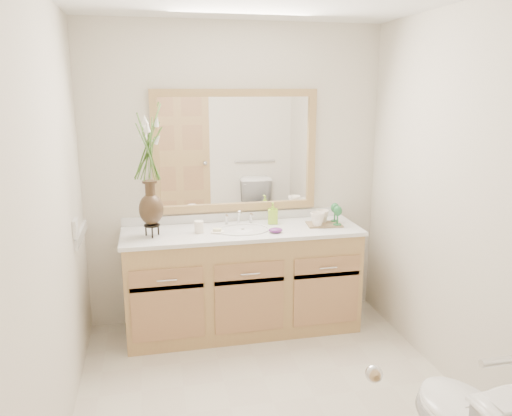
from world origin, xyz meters
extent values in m
plane|color=beige|center=(0.00, 0.00, 0.00)|extent=(2.60, 2.60, 0.00)
cube|color=silver|center=(0.00, 1.30, 1.20)|extent=(2.40, 0.02, 2.40)
cube|color=silver|center=(0.00, -1.30, 1.20)|extent=(2.40, 0.02, 2.40)
cube|color=silver|center=(-1.20, 0.00, 1.20)|extent=(0.02, 2.60, 2.40)
cube|color=silver|center=(1.20, 0.00, 1.20)|extent=(0.02, 2.60, 2.40)
cube|color=tan|center=(0.00, 1.01, 0.40)|extent=(1.80, 0.55, 0.80)
cube|color=white|center=(0.00, 1.01, 0.82)|extent=(1.84, 0.57, 0.03)
ellipsoid|color=white|center=(0.00, 0.99, 0.78)|extent=(0.38, 0.30, 0.12)
cylinder|color=silver|center=(0.00, 1.17, 0.89)|extent=(0.02, 0.02, 0.11)
cylinder|color=silver|center=(-0.10, 1.17, 0.87)|extent=(0.02, 0.02, 0.08)
cylinder|color=silver|center=(0.10, 1.17, 0.87)|extent=(0.02, 0.02, 0.08)
cube|color=white|center=(0.00, 1.28, 1.41)|extent=(1.20, 0.01, 0.85)
cube|color=tan|center=(0.00, 1.28, 1.86)|extent=(1.32, 0.04, 0.06)
cube|color=tan|center=(0.00, 1.28, 0.95)|extent=(1.32, 0.04, 0.06)
cube|color=tan|center=(-0.63, 1.28, 1.41)|extent=(0.06, 0.04, 0.85)
cube|color=tan|center=(0.63, 1.28, 1.41)|extent=(0.06, 0.04, 0.85)
cube|color=white|center=(-1.19, 0.76, 0.98)|extent=(0.02, 0.12, 0.12)
cube|color=tan|center=(-0.30, -1.29, 1.00)|extent=(0.80, 0.03, 2.00)
cylinder|color=black|center=(-0.68, 0.98, 0.91)|extent=(0.11, 0.11, 0.01)
ellipsoid|color=#332616|center=(-0.68, 0.98, 1.03)|extent=(0.18, 0.18, 0.23)
cylinder|color=#332616|center=(-0.68, 0.98, 1.18)|extent=(0.07, 0.07, 0.10)
cylinder|color=#4C7A33|center=(-0.68, 0.98, 1.45)|extent=(0.06, 0.06, 0.42)
cylinder|color=white|center=(-0.34, 1.00, 0.88)|extent=(0.07, 0.07, 0.09)
cylinder|color=white|center=(-0.20, 0.97, 0.84)|extent=(0.10, 0.10, 0.01)
cube|color=beige|center=(-0.20, 0.97, 0.85)|extent=(0.07, 0.06, 0.02)
imported|color=#9ED632|center=(0.27, 1.14, 0.91)|extent=(0.08, 0.09, 0.16)
ellipsoid|color=#62246E|center=(0.23, 0.88, 0.85)|extent=(0.13, 0.12, 0.04)
cube|color=brown|center=(0.66, 1.00, 0.84)|extent=(0.29, 0.21, 0.01)
imported|color=white|center=(0.59, 0.96, 0.90)|extent=(0.12, 0.11, 0.11)
imported|color=white|center=(0.66, 1.05, 0.90)|extent=(0.13, 0.13, 0.11)
cylinder|color=#236935|center=(0.75, 0.94, 0.85)|extent=(0.06, 0.06, 0.01)
cylinder|color=#236935|center=(0.75, 0.94, 0.90)|extent=(0.01, 0.01, 0.10)
ellipsoid|color=#236935|center=(0.75, 0.94, 0.96)|extent=(0.07, 0.07, 0.08)
cylinder|color=#236935|center=(0.77, 1.05, 0.85)|extent=(0.06, 0.06, 0.01)
cylinder|color=#236935|center=(0.77, 1.05, 0.89)|extent=(0.01, 0.01, 0.10)
ellipsoid|color=#236935|center=(0.77, 1.05, 0.95)|extent=(0.07, 0.07, 0.08)
camera|label=1|loc=(-0.68, -2.64, 1.89)|focal=35.00mm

